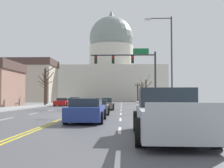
{
  "coord_description": "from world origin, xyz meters",
  "views": [
    {
      "loc": [
        3.6,
        -19.49,
        1.38
      ],
      "look_at": [
        1.67,
        32.19,
        3.79
      ],
      "focal_mm": 43.01,
      "sensor_mm": 36.0,
      "label": 1
    }
  ],
  "objects_px": {
    "street_lamp_right": "(168,55)",
    "sedan_near_01": "(96,107)",
    "pickup_truck_near_03": "(168,115)",
    "sedan_oncoming_00": "(63,102)",
    "signal_gantry": "(132,65)",
    "sedan_near_02": "(87,111)",
    "sedan_oncoming_01": "(75,101)",
    "pedestrian_00": "(184,100)",
    "pedestrian_01": "(180,100)",
    "bicycle_parked": "(187,109)",
    "sedan_near_00": "(104,104)"
  },
  "relations": [
    {
      "from": "street_lamp_right",
      "to": "sedan_near_01",
      "type": "height_order",
      "value": "street_lamp_right"
    },
    {
      "from": "pickup_truck_near_03",
      "to": "sedan_oncoming_00",
      "type": "distance_m",
      "value": 31.85
    },
    {
      "from": "signal_gantry",
      "to": "sedan_near_02",
      "type": "distance_m",
      "value": 18.4
    },
    {
      "from": "sedan_oncoming_01",
      "to": "pedestrian_00",
      "type": "distance_m",
      "value": 30.86
    },
    {
      "from": "pedestrian_00",
      "to": "sedan_oncoming_00",
      "type": "bearing_deg",
      "value": 129.04
    },
    {
      "from": "pedestrian_01",
      "to": "sedan_oncoming_01",
      "type": "bearing_deg",
      "value": 112.77
    },
    {
      "from": "signal_gantry",
      "to": "bicycle_parked",
      "type": "xyz_separation_m",
      "value": [
        3.51,
        -12.47,
        -4.74
      ]
    },
    {
      "from": "street_lamp_right",
      "to": "sedan_near_00",
      "type": "distance_m",
      "value": 8.41
    },
    {
      "from": "sedan_near_02",
      "to": "bicycle_parked",
      "type": "xyz_separation_m",
      "value": [
        6.67,
        5.05,
        -0.12
      ]
    },
    {
      "from": "street_lamp_right",
      "to": "sedan_near_02",
      "type": "xyz_separation_m",
      "value": [
        -6.22,
        -10.12,
        -4.65
      ]
    },
    {
      "from": "sedan_near_01",
      "to": "pickup_truck_near_03",
      "type": "relative_size",
      "value": 0.77
    },
    {
      "from": "pedestrian_01",
      "to": "pickup_truck_near_03",
      "type": "bearing_deg",
      "value": -104.31
    },
    {
      "from": "sedan_near_02",
      "to": "signal_gantry",
      "type": "bearing_deg",
      "value": 79.79
    },
    {
      "from": "pickup_truck_near_03",
      "to": "pedestrian_00",
      "type": "distance_m",
      "value": 13.56
    },
    {
      "from": "sedan_oncoming_01",
      "to": "bicycle_parked",
      "type": "relative_size",
      "value": 2.65
    },
    {
      "from": "street_lamp_right",
      "to": "pedestrian_00",
      "type": "relative_size",
      "value": 5.1
    },
    {
      "from": "street_lamp_right",
      "to": "sedan_oncoming_00",
      "type": "bearing_deg",
      "value": 131.85
    },
    {
      "from": "signal_gantry",
      "to": "sedan_oncoming_01",
      "type": "relative_size",
      "value": 1.69
    },
    {
      "from": "pedestrian_01",
      "to": "bicycle_parked",
      "type": "distance_m",
      "value": 1.15
    },
    {
      "from": "street_lamp_right",
      "to": "sedan_oncoming_00",
      "type": "height_order",
      "value": "street_lamp_right"
    },
    {
      "from": "sedan_oncoming_00",
      "to": "street_lamp_right",
      "type": "bearing_deg",
      "value": -48.15
    },
    {
      "from": "street_lamp_right",
      "to": "bicycle_parked",
      "type": "height_order",
      "value": "street_lamp_right"
    },
    {
      "from": "street_lamp_right",
      "to": "signal_gantry",
      "type": "bearing_deg",
      "value": 112.5
    },
    {
      "from": "sedan_near_01",
      "to": "sedan_near_02",
      "type": "bearing_deg",
      "value": -89.48
    },
    {
      "from": "sedan_near_01",
      "to": "pedestrian_00",
      "type": "distance_m",
      "value": 7.26
    },
    {
      "from": "pedestrian_01",
      "to": "bicycle_parked",
      "type": "height_order",
      "value": "pedestrian_01"
    },
    {
      "from": "pedestrian_00",
      "to": "bicycle_parked",
      "type": "bearing_deg",
      "value": -98.13
    },
    {
      "from": "sedan_near_01",
      "to": "pickup_truck_near_03",
      "type": "distance_m",
      "value": 12.15
    },
    {
      "from": "sedan_near_02",
      "to": "sedan_oncoming_01",
      "type": "height_order",
      "value": "sedan_near_02"
    },
    {
      "from": "signal_gantry",
      "to": "pedestrian_00",
      "type": "relative_size",
      "value": 4.65
    },
    {
      "from": "pedestrian_01",
      "to": "street_lamp_right",
      "type": "bearing_deg",
      "value": 87.86
    },
    {
      "from": "signal_gantry",
      "to": "street_lamp_right",
      "type": "xyz_separation_m",
      "value": [
        3.07,
        -7.4,
        0.03
      ]
    },
    {
      "from": "signal_gantry",
      "to": "sedan_oncoming_00",
      "type": "relative_size",
      "value": 1.75
    },
    {
      "from": "sedan_oncoming_00",
      "to": "sedan_near_02",
      "type": "bearing_deg",
      "value": -74.58
    },
    {
      "from": "street_lamp_right",
      "to": "pedestrian_01",
      "type": "height_order",
      "value": "street_lamp_right"
    },
    {
      "from": "signal_gantry",
      "to": "pickup_truck_near_03",
      "type": "height_order",
      "value": "signal_gantry"
    },
    {
      "from": "street_lamp_right",
      "to": "sedan_oncoming_00",
      "type": "relative_size",
      "value": 1.92
    },
    {
      "from": "sedan_near_01",
      "to": "pedestrian_00",
      "type": "relative_size",
      "value": 2.55
    },
    {
      "from": "sedan_near_00",
      "to": "sedan_near_01",
      "type": "bearing_deg",
      "value": -90.98
    },
    {
      "from": "pickup_truck_near_03",
      "to": "pedestrian_00",
      "type": "relative_size",
      "value": 3.3
    },
    {
      "from": "sedan_near_01",
      "to": "sedan_near_02",
      "type": "xyz_separation_m",
      "value": [
        0.06,
        -6.13,
        0.07
      ]
    },
    {
      "from": "pickup_truck_near_03",
      "to": "sedan_oncoming_01",
      "type": "distance_m",
      "value": 41.92
    },
    {
      "from": "sedan_near_00",
      "to": "sedan_oncoming_01",
      "type": "distance_m",
      "value": 22.81
    },
    {
      "from": "sedan_oncoming_01",
      "to": "street_lamp_right",
      "type": "bearing_deg",
      "value": -62.28
    },
    {
      "from": "sedan_near_01",
      "to": "bicycle_parked",
      "type": "height_order",
      "value": "sedan_near_01"
    },
    {
      "from": "street_lamp_right",
      "to": "bicycle_parked",
      "type": "distance_m",
      "value": 6.97
    },
    {
      "from": "sedan_oncoming_01",
      "to": "pickup_truck_near_03",
      "type": "bearing_deg",
      "value": -75.61
    },
    {
      "from": "pedestrian_00",
      "to": "bicycle_parked",
      "type": "relative_size",
      "value": 0.96
    },
    {
      "from": "pickup_truck_near_03",
      "to": "sedan_oncoming_01",
      "type": "relative_size",
      "value": 1.2
    },
    {
      "from": "sedan_near_02",
      "to": "pedestrian_01",
      "type": "xyz_separation_m",
      "value": [
        6.01,
        4.34,
        0.5
      ]
    }
  ]
}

